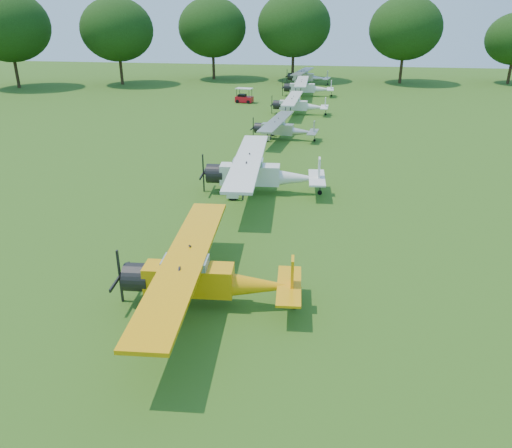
{
  "coord_description": "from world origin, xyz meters",
  "views": [
    {
      "loc": [
        4.71,
        -24.35,
        10.38
      ],
      "look_at": [
        1.51,
        -3.82,
        1.4
      ],
      "focal_mm": 35.0,
      "sensor_mm": 36.0,
      "label": 1
    }
  ],
  "objects": [
    {
      "name": "aircraft_5",
      "position": [
        0.83,
        29.3,
        1.11
      ],
      "size": [
        6.08,
        9.66,
        1.91
      ],
      "rotation": [
        0.0,
        0.0,
        -0.02
      ],
      "color": "white",
      "rests_on": "ground"
    },
    {
      "name": "aircraft_4",
      "position": [
        0.41,
        17.92,
        1.04
      ],
      "size": [
        5.72,
        9.09,
        1.79
      ],
      "rotation": [
        0.0,
        0.0,
        -0.1
      ],
      "color": "#B8B8BC",
      "rests_on": "ground"
    },
    {
      "name": "tree_belt",
      "position": [
        3.57,
        0.16,
        8.03
      ],
      "size": [
        137.36,
        130.27,
        14.52
      ],
      "color": "black",
      "rests_on": "ground"
    },
    {
      "name": "golf_cart",
      "position": [
        -6.1,
        35.58,
        0.57
      ],
      "size": [
        2.18,
        1.55,
        1.71
      ],
      "rotation": [
        0.0,
        0.0,
        -0.17
      ],
      "color": "red",
      "rests_on": "ground"
    },
    {
      "name": "aircraft_3",
      "position": [
        0.46,
        4.17,
        1.37
      ],
      "size": [
        7.5,
        11.95,
        2.35
      ],
      "rotation": [
        0.0,
        0.0,
        0.07
      ],
      "color": "white",
      "rests_on": "ground"
    },
    {
      "name": "ground",
      "position": [
        0.0,
        0.0,
        0.0
      ],
      "size": [
        160.0,
        160.0,
        0.0
      ],
      "primitive_type": "plane",
      "color": "#335415",
      "rests_on": "ground"
    },
    {
      "name": "aircraft_7",
      "position": [
        0.29,
        52.97,
        1.2
      ],
      "size": [
        6.62,
        10.5,
        2.06
      ],
      "rotation": [
        0.0,
        0.0,
        -0.14
      ],
      "color": "#B8B8BC",
      "rests_on": "ground"
    },
    {
      "name": "aircraft_2",
      "position": [
        0.24,
        -8.61,
        1.28
      ],
      "size": [
        6.96,
        11.1,
        2.18
      ],
      "rotation": [
        0.0,
        0.0,
        0.07
      ],
      "color": "#EEA00A",
      "rests_on": "ground"
    },
    {
      "name": "aircraft_6",
      "position": [
        0.95,
        41.63,
        1.22
      ],
      "size": [
        6.64,
        10.55,
        2.08
      ],
      "rotation": [
        0.0,
        0.0,
        0.03
      ],
      "color": "white",
      "rests_on": "ground"
    }
  ]
}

